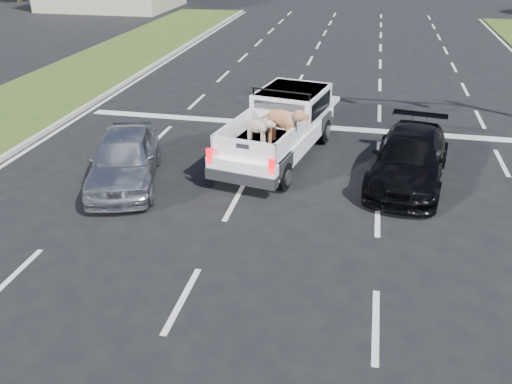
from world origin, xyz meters
TOP-DOWN VIEW (x-y plane):
  - ground at (0.00, 0.00)m, footprint 160.00×160.00m
  - road_markings at (0.00, 6.56)m, footprint 17.75×60.00m
  - curb_left at (-9.05, 6.00)m, footprint 0.15×60.00m
  - pickup_truck at (-1.14, 7.19)m, footprint 2.88×5.60m
  - silver_sedan at (-4.85, 4.52)m, footprint 2.83×4.48m
  - black_coupe at (2.49, 6.16)m, footprint 2.53×4.78m

SIDE VIEW (x-z plane):
  - ground at x=0.00m, z-range 0.00..0.00m
  - road_markings at x=0.00m, z-range 0.00..0.01m
  - curb_left at x=-9.05m, z-range 0.00..0.14m
  - black_coupe at x=2.49m, z-range 0.00..1.32m
  - silver_sedan at x=-4.85m, z-range 0.00..1.42m
  - pickup_truck at x=-1.14m, z-range -0.07..1.93m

